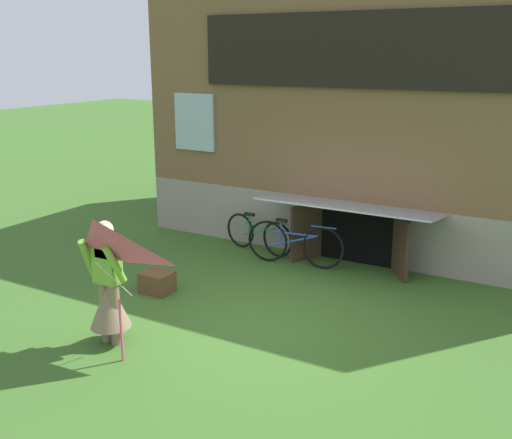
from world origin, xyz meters
name	(u,v)px	position (x,y,z in m)	size (l,w,h in m)	color
ground_plane	(264,322)	(0.00, 0.00, 0.00)	(60.00, 60.00, 0.00)	#386023
log_house	(392,107)	(0.00, 5.21, 2.54)	(8.53, 5.54, 5.08)	gray
person	(109,293)	(-1.41, -1.49, 0.68)	(0.61, 0.52, 1.62)	#7F6B51
kite	(96,258)	(-1.03, -2.03, 1.37)	(1.05, 0.97, 1.74)	#E54C7F
bicycle_blue	(295,244)	(-0.68, 2.32, 0.39)	(1.75, 0.26, 0.80)	black
bicycle_green	(258,234)	(-1.58, 2.62, 0.35)	(1.54, 0.32, 0.71)	black
wooden_crate	(157,282)	(-1.97, 0.13, 0.16)	(0.46, 0.39, 0.32)	brown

